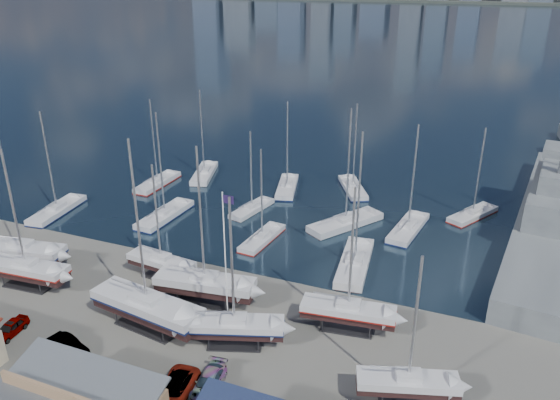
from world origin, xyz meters
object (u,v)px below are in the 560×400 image
at_px(sailboat_cradle_0, 22,251).
at_px(naval_ship_east, 553,218).
at_px(flagpole, 226,247).
at_px(car_a, 10,328).

xyz_separation_m(sailboat_cradle_0, naval_ship_east, (56.75, 33.44, -0.41)).
bearing_deg(naval_ship_east, flagpole, 143.82).
distance_m(naval_ship_east, car_a, 64.96).
height_order(sailboat_cradle_0, flagpole, sailboat_cradle_0).
relative_size(naval_ship_east, car_a, 13.36).
relative_size(naval_ship_east, flagpole, 3.89).
relative_size(sailboat_cradle_0, flagpole, 1.22).
bearing_deg(flagpole, sailboat_cradle_0, -179.60).
xyz_separation_m(sailboat_cradle_0, flagpole, (26.22, 0.18, 5.66)).
height_order(naval_ship_east, flagpole, naval_ship_east).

